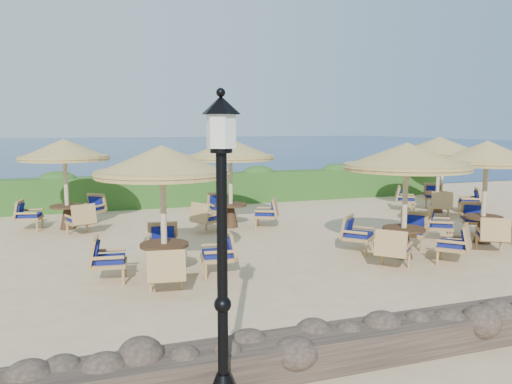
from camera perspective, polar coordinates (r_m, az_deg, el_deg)
name	(u,v)px	position (r m, az deg, el deg)	size (l,w,h in m)	color
ground	(331,241)	(13.41, 8.51, -5.56)	(120.00, 120.00, 0.00)	#D7B788
sea	(124,145)	(81.85, -14.83, 5.16)	(160.00, 160.00, 0.00)	#0C2051
hedge	(247,187)	(19.87, -1.08, 0.54)	(18.00, 0.90, 1.20)	#234D18
lamp_post	(222,271)	(5.14, -3.87, -9.01)	(0.44, 0.44, 3.31)	black
extra_parasol	(444,147)	(21.78, 20.64, 4.82)	(2.30, 2.30, 2.41)	beige
cafe_set_0	(163,190)	(9.92, -10.59, 0.23)	(2.87, 2.87, 2.65)	beige
cafe_set_1	(406,179)	(11.78, 16.75, 1.46)	(2.85, 2.85, 2.65)	beige
cafe_set_2	(486,177)	(14.07, 24.76, 1.60)	(2.75, 2.75, 2.65)	beige
cafe_set_3	(65,166)	(15.56, -20.99, 2.74)	(2.73, 2.73, 2.65)	beige
cafe_set_4	(231,165)	(14.83, -2.93, 3.09)	(2.77, 2.74, 2.65)	beige
cafe_set_5	(439,161)	(18.56, 20.17, 3.37)	(2.79, 2.79, 2.65)	beige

